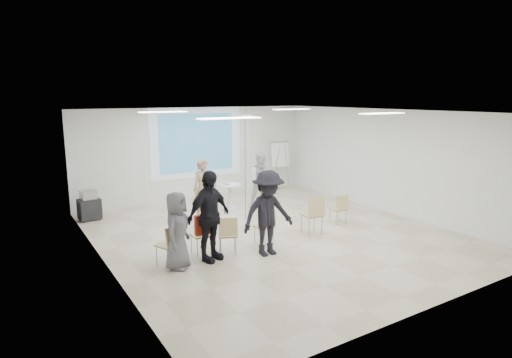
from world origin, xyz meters
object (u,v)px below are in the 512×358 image
audience_left (209,210)px  chair_right_far (340,207)px  player_left (204,185)px  av_cart (89,206)px  player_right (262,177)px  audience_outer (177,226)px  flipchart_easel (280,154)px  chair_right_inner (314,212)px  laptop (227,233)px  audience_mid (268,208)px  chair_left_mid (202,232)px  chair_left_inner (228,232)px  chair_far_left (170,242)px  chair_center (266,224)px  pedestal_table (230,195)px

audience_left → chair_right_far: bearing=-12.7°
player_left → av_cart: player_left is taller
player_right → audience_outer: bearing=-122.4°
flipchart_easel → player_right: bearing=-127.4°
chair_right_inner → laptop: (-2.40, -0.01, -0.11)m
player_right → laptop: 4.03m
chair_right_inner → laptop: bearing=-172.1°
audience_outer → audience_mid: bearing=-57.9°
chair_left_mid → audience_left: bearing=-90.0°
player_right → chair_left_inner: 4.11m
chair_right_far → player_left: bearing=147.2°
chair_far_left → chair_left_mid: chair_left_mid is taller
player_right → audience_left: bearing=-117.0°
player_left → audience_outer: size_ratio=1.10×
chair_left_inner → audience_left: audience_left is taller
chair_right_inner → chair_left_mid: bearing=-176.6°
chair_far_left → chair_right_far: 4.86m
chair_center → flipchart_easel: (3.56, 4.53, 0.83)m
player_right → chair_far_left: bearing=-124.8°
chair_far_left → audience_left: audience_left is taller
pedestal_table → audience_outer: size_ratio=0.46×
player_left → chair_center: bearing=-75.1°
audience_outer → pedestal_table: bearing=0.4°
chair_center → audience_outer: 2.26m
audience_left → chair_left_inner: bearing=-12.2°
chair_right_far → audience_outer: 4.81m
chair_center → audience_left: size_ratio=0.38×
player_right → chair_center: bearing=-101.5°
chair_far_left → chair_left_inner: chair_left_inner is taller
chair_left_mid → chair_left_inner: chair_left_inner is taller
chair_left_inner → audience_outer: 1.23m
chair_right_inner → flipchart_easel: 5.10m
chair_center → player_right: bearing=59.7°
chair_left_mid → audience_mid: audience_mid is taller
chair_right_far → audience_left: bearing=-166.9°
pedestal_table → flipchart_easel: bearing=26.4°
player_right → chair_center: size_ratio=2.29×
audience_mid → pedestal_table: bearing=74.6°
chair_left_mid → audience_outer: audience_outer is taller
player_left → chair_far_left: player_left is taller
pedestal_table → audience_left: size_ratio=0.37×
chair_right_far → audience_mid: bearing=-157.1°
chair_left_inner → audience_mid: (0.74, -0.43, 0.54)m
audience_left → audience_mid: 1.26m
chair_right_far → av_cart: 6.82m
player_right → audience_outer: (-3.95, -3.08, -0.08)m
flipchart_easel → audience_left: bearing=-126.7°
laptop → chair_right_far: bearing=-151.5°
chair_far_left → flipchart_easel: (5.86, 4.55, 0.83)m
pedestal_table → laptop: pedestal_table is taller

